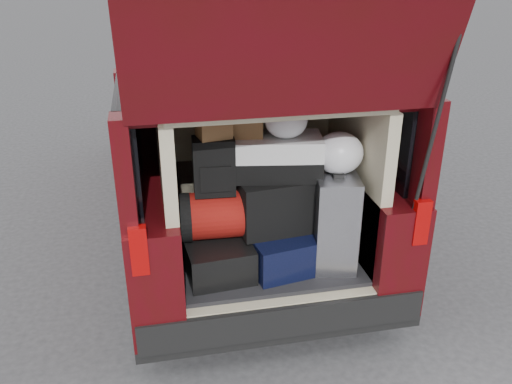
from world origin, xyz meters
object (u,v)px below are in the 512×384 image
(red_duffel, at_px, (216,215))
(backpack, at_px, (214,166))
(twotone_duffel, at_px, (274,156))
(black_soft_case, at_px, (277,204))
(silver_roller, at_px, (333,219))
(black_hardshell, at_px, (216,252))
(navy_hardshell, at_px, (279,245))

(red_duffel, distance_m, backpack, 0.35)
(red_duffel, bearing_deg, backpack, 129.89)
(backpack, height_order, twotone_duffel, backpack)
(red_duffel, bearing_deg, twotone_duffel, 7.69)
(red_duffel, height_order, backpack, backpack)
(black_soft_case, height_order, backpack, backpack)
(silver_roller, relative_size, twotone_duffel, 1.08)
(red_duffel, xyz_separation_m, backpack, (-0.00, 0.01, 0.35))
(red_duffel, distance_m, twotone_duffel, 0.55)
(red_duffel, relative_size, twotone_duffel, 0.79)
(backpack, bearing_deg, red_duffel, -48.93)
(black_hardshell, distance_m, twotone_duffel, 0.77)
(navy_hardshell, relative_size, backpack, 1.54)
(black_hardshell, relative_size, twotone_duffel, 0.96)
(black_hardshell, distance_m, backpack, 0.63)
(navy_hardshell, height_order, twotone_duffel, twotone_duffel)
(backpack, bearing_deg, silver_roller, -3.76)
(black_soft_case, relative_size, twotone_duffel, 0.84)
(black_hardshell, xyz_separation_m, silver_roller, (0.81, -0.07, 0.22))
(black_hardshell, relative_size, silver_roller, 0.89)
(silver_roller, bearing_deg, black_soft_case, 177.20)
(black_hardshell, distance_m, silver_roller, 0.84)
(navy_hardshell, relative_size, red_duffel, 1.20)
(backpack, xyz_separation_m, twotone_duffel, (0.41, 0.03, 0.02))
(silver_roller, height_order, backpack, backpack)
(backpack, bearing_deg, black_soft_case, 1.19)
(twotone_duffel, bearing_deg, silver_roller, -9.42)
(silver_roller, bearing_deg, backpack, -177.53)
(twotone_duffel, bearing_deg, backpack, -165.86)
(navy_hardshell, distance_m, red_duffel, 0.51)
(navy_hardshell, xyz_separation_m, red_duffel, (-0.43, 0.02, 0.27))
(silver_roller, relative_size, black_soft_case, 1.28)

